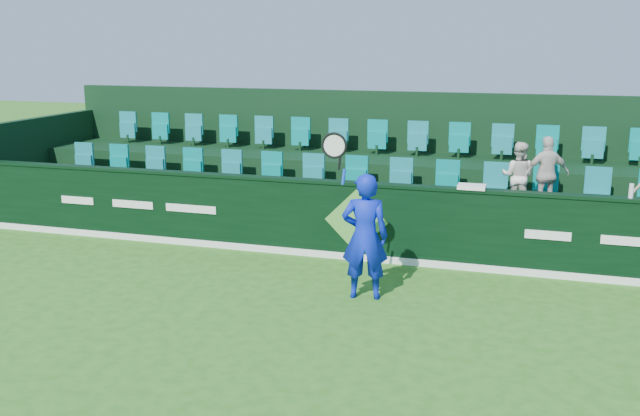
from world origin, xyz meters
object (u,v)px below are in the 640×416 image
(tennis_player, at_px, (365,235))
(spectator_left, at_px, (518,176))
(spectator_middle, at_px, (547,174))
(towel, at_px, (472,187))
(drinks_bottle, at_px, (631,191))

(tennis_player, bearing_deg, spectator_left, 55.51)
(spectator_middle, distance_m, towel, 1.61)
(tennis_player, xyz_separation_m, spectator_middle, (2.49, 2.93, 0.51))
(spectator_left, height_order, drinks_bottle, spectator_left)
(tennis_player, relative_size, spectator_middle, 1.88)
(spectator_left, distance_m, spectator_middle, 0.48)
(tennis_player, bearing_deg, drinks_bottle, 26.05)
(spectator_left, distance_m, towel, 1.31)
(tennis_player, distance_m, towel, 2.29)
(tennis_player, height_order, spectator_middle, tennis_player)
(towel, bearing_deg, tennis_player, -126.34)
(spectator_middle, relative_size, towel, 2.97)
(spectator_middle, bearing_deg, spectator_left, -20.39)
(spectator_middle, bearing_deg, towel, 23.69)
(towel, bearing_deg, spectator_middle, 44.08)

